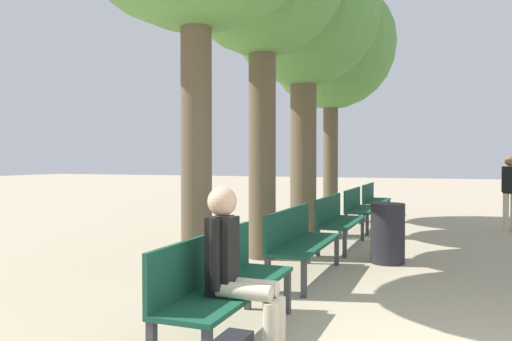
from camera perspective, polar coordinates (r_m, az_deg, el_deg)
name	(u,v)px	position (r m, az deg, el deg)	size (l,w,h in m)	color
bench_row_0	(221,279)	(4.38, -4.02, -12.22)	(0.52, 1.90, 0.90)	#144733
bench_row_1	(299,237)	(6.62, 4.92, -7.62)	(0.52, 1.90, 0.90)	#144733
bench_row_2	(337,217)	(8.96, 9.19, -5.31)	(0.52, 1.90, 0.90)	#144733
bench_row_3	(359,206)	(11.34, 11.67, -3.94)	(0.52, 1.90, 0.90)	#144733
bench_row_4	(374,198)	(13.73, 13.28, -3.05)	(0.52, 1.90, 0.90)	#144733
tree_row_2	(304,14)	(10.57, 5.46, 17.36)	(3.09, 3.09, 6.13)	brown
tree_row_3	(331,46)	(12.97, 8.55, 13.88)	(3.21, 3.21, 6.03)	brown
person_seated	(236,266)	(4.02, -2.28, -10.81)	(0.62, 0.35, 1.34)	beige
pedestrian_near	(510,188)	(12.01, 27.02, -1.82)	(0.33, 0.28, 1.64)	beige
trash_bin	(388,233)	(7.78, 14.82, -6.95)	(0.50, 0.50, 0.90)	#232328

